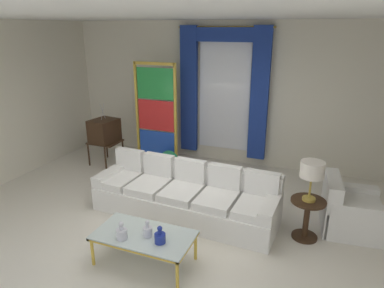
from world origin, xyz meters
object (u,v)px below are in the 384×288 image
object	(u,v)px
peacock_figurine	(167,162)
vintage_tv	(104,132)
couch_white_long	(186,196)
armchair_white	(348,212)
bottle_blue_decanter	(160,237)
round_side_table	(307,215)
coffee_table	(144,237)
stained_glass_divider	(156,117)
bottle_amber_squat	(148,231)
bottle_crystal_tall	(122,233)
table_lamp_brass	(312,171)

from	to	relation	value
peacock_figurine	vintage_tv	bearing A→B (deg)	-177.92
couch_white_long	armchair_white	bearing A→B (deg)	10.32
armchair_white	bottle_blue_decanter	bearing A→B (deg)	-139.12
peacock_figurine	round_side_table	bearing A→B (deg)	-26.27
vintage_tv	round_side_table	distance (m)	4.52
vintage_tv	peacock_figurine	xyz separation A→B (m)	(1.45, 0.05, -0.51)
coffee_table	stained_glass_divider	distance (m)	3.40
bottle_amber_squat	peacock_figurine	bearing A→B (deg)	111.20
vintage_tv	armchair_white	size ratio (longest dim) A/B	1.51
stained_glass_divider	bottle_blue_decanter	bearing A→B (deg)	-62.29
vintage_tv	round_side_table	world-z (taller)	vintage_tv
couch_white_long	stained_glass_divider	distance (m)	2.32
bottle_blue_decanter	bottle_amber_squat	distance (m)	0.21
bottle_amber_squat	round_side_table	world-z (taller)	bottle_amber_squat
bottle_crystal_tall	vintage_tv	distance (m)	3.64
bottle_blue_decanter	vintage_tv	distance (m)	3.87
couch_white_long	bottle_amber_squat	bearing A→B (deg)	-88.08
bottle_blue_decanter	stained_glass_divider	distance (m)	3.57
coffee_table	table_lamp_brass	world-z (taller)	table_lamp_brass
bottle_crystal_tall	couch_white_long	bearing A→B (deg)	81.69
bottle_amber_squat	round_side_table	bearing A→B (deg)	36.66
bottle_crystal_tall	stained_glass_divider	distance (m)	3.47
bottle_amber_squat	armchair_white	size ratio (longest dim) A/B	0.24
coffee_table	armchair_white	world-z (taller)	armchair_white
couch_white_long	armchair_white	distance (m)	2.43
bottle_blue_decanter	round_side_table	xyz separation A→B (m)	(1.59, 1.40, -0.13)
couch_white_long	bottle_amber_squat	size ratio (longest dim) A/B	13.59
vintage_tv	peacock_figurine	bearing A→B (deg)	2.08
armchair_white	table_lamp_brass	distance (m)	1.03
armchair_white	round_side_table	xyz separation A→B (m)	(-0.55, -0.45, 0.07)
armchair_white	peacock_figurine	distance (m)	3.54
armchair_white	coffee_table	bearing A→B (deg)	-143.67
table_lamp_brass	couch_white_long	bearing A→B (deg)	179.44
table_lamp_brass	stained_glass_divider	bearing A→B (deg)	151.92
peacock_figurine	table_lamp_brass	bearing A→B (deg)	-26.27
coffee_table	bottle_amber_squat	xyz separation A→B (m)	(0.07, -0.01, 0.11)
bottle_blue_decanter	bottle_amber_squat	bearing A→B (deg)	161.86
round_side_table	stained_glass_divider	bearing A→B (deg)	151.92
couch_white_long	table_lamp_brass	xyz separation A→B (m)	(1.84, -0.02, 0.72)
couch_white_long	table_lamp_brass	distance (m)	1.97
bottle_amber_squat	stained_glass_divider	xyz separation A→B (m)	(-1.44, 3.05, 0.57)
coffee_table	couch_white_long	bearing A→B (deg)	89.14
bottle_amber_squat	stained_glass_divider	bearing A→B (deg)	115.18
coffee_table	table_lamp_brass	bearing A→B (deg)	35.38
stained_glass_divider	peacock_figurine	distance (m)	0.97
couch_white_long	round_side_table	xyz separation A→B (m)	(1.84, -0.02, 0.05)
armchair_white	table_lamp_brass	world-z (taller)	table_lamp_brass
armchair_white	round_side_table	size ratio (longest dim) A/B	1.50
couch_white_long	peacock_figurine	bearing A→B (deg)	126.22
couch_white_long	peacock_figurine	size ratio (longest dim) A/B	4.93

